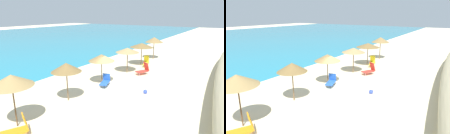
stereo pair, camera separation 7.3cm
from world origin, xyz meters
TOP-DOWN VIEW (x-y plane):
  - ground_plane at (0.00, 0.00)m, footprint 160.00×160.00m
  - beach_umbrella_1 at (-7.61, 1.51)m, footprint 2.24×2.24m
  - beach_umbrella_2 at (-3.72, 1.54)m, footprint 2.08×2.08m
  - beach_umbrella_3 at (0.37, 1.53)m, footprint 2.22×2.22m
  - beach_umbrella_4 at (4.51, 1.27)m, footprint 2.39×2.39m
  - beach_umbrella_5 at (8.09, 1.31)m, footprint 2.69×2.69m
  - beach_umbrella_6 at (12.06, 1.32)m, footprint 2.34×2.34m
  - lounge_chair_0 at (0.04, 0.94)m, footprint 1.45×1.02m
  - lounge_chair_1 at (4.84, -0.43)m, footprint 1.48×1.19m
  - lounge_chair_2 at (-8.16, 0.63)m, footprint 1.55×1.22m
  - lounge_chair_3 at (7.99, 0.64)m, footprint 1.73×1.08m
  - beach_ball at (0.34, -2.57)m, footprint 0.32×0.32m
  - cooler_box at (-1.62, 0.59)m, footprint 0.57×0.45m

SIDE VIEW (x-z plane):
  - ground_plane at x=0.00m, z-range 0.00..0.00m
  - beach_ball at x=0.34m, z-range 0.00..0.32m
  - cooler_box at x=-1.62m, z-range 0.00..0.42m
  - lounge_chair_2 at x=-8.16m, z-range -0.13..0.98m
  - lounge_chair_0 at x=0.04m, z-range -0.07..0.93m
  - lounge_chair_3 at x=7.99m, z-range -0.11..1.06m
  - lounge_chair_1 at x=4.84m, z-range -0.11..1.09m
  - beach_umbrella_3 at x=0.37m, z-range 1.02..3.63m
  - beach_umbrella_4 at x=4.51m, z-range 1.06..3.65m
  - beach_umbrella_5 at x=8.09m, z-range 1.06..3.69m
  - beach_umbrella_2 at x=-3.72m, z-range 1.06..3.79m
  - beach_umbrella_6 at x=12.06m, z-range 1.11..4.02m
  - beach_umbrella_1 at x=-7.61m, z-range 1.16..4.11m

